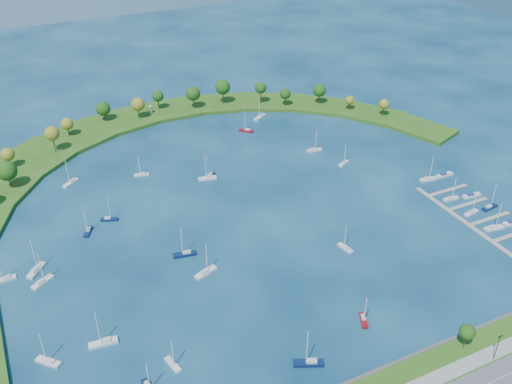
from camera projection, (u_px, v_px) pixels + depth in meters
name	position (u px, v px, depth m)	size (l,w,h in m)	color
ground	(251.00, 207.00, 259.49)	(700.00, 700.00, 0.00)	#072843
breakwater	(121.00, 179.00, 278.95)	(286.74, 247.64, 2.00)	#2B5215
breakwater_trees	(144.00, 122.00, 311.66)	(240.90, 93.13, 15.42)	#382314
harbor_tower	(150.00, 110.00, 341.83)	(2.60, 2.60, 4.57)	gray
dock_system	(494.00, 229.00, 244.48)	(24.28, 82.00, 1.60)	gray
moored_boat_0	(344.00, 163.00, 293.35)	(7.52, 5.29, 10.88)	silver
moored_boat_1	(185.00, 253.00, 229.17)	(9.45, 4.14, 13.43)	#0B1B44
moored_boat_2	(173.00, 363.00, 181.33)	(3.56, 7.73, 10.97)	silver
moored_boat_3	(309.00, 362.00, 181.59)	(9.91, 6.54, 14.22)	#0B1B44
moored_boat_4	(206.00, 272.00, 219.40)	(9.96, 5.93, 14.15)	silver
moored_boat_5	(42.00, 282.00, 214.63)	(9.07, 7.11, 13.44)	silver
moored_boat_6	(36.00, 270.00, 220.47)	(8.30, 9.12, 14.19)	silver
moored_boat_7	(345.00, 247.00, 232.78)	(3.40, 7.71, 10.96)	silver
moored_boat_8	(260.00, 116.00, 341.63)	(9.82, 7.61, 14.51)	silver
moored_boat_9	(246.00, 130.00, 325.88)	(7.77, 7.54, 12.43)	maroon
moored_boat_10	(208.00, 177.00, 280.41)	(9.18, 4.11, 13.04)	silver
moored_boat_11	(5.00, 279.00, 216.18)	(8.31, 2.76, 12.05)	silver
moored_boat_12	(364.00, 319.00, 197.98)	(5.16, 7.65, 11.01)	maroon
moored_boat_13	(48.00, 361.00, 182.09)	(7.59, 7.79, 12.50)	silver
moored_boat_14	(88.00, 231.00, 242.52)	(5.40, 7.88, 11.37)	#0B1B44
moored_boat_15	(142.00, 174.00, 283.46)	(7.56, 3.65, 10.72)	silver
moored_boat_16	(314.00, 149.00, 305.73)	(8.45, 3.49, 12.05)	silver
moored_boat_17	(71.00, 182.00, 276.53)	(8.71, 7.37, 13.20)	silver
moored_boat_19	(209.00, 175.00, 282.41)	(7.97, 5.40, 11.47)	#0B1B44
moored_boat_20	(103.00, 342.00, 188.91)	(9.73, 3.50, 14.01)	silver
moored_boat_21	(109.00, 219.00, 250.28)	(7.83, 4.77, 11.15)	#0B1B44
docked_boat_4	(494.00, 227.00, 244.47)	(9.23, 4.01, 13.13)	silver
docked_boat_6	(471.00, 212.00, 254.60)	(8.00, 3.43, 11.39)	silver
docked_boat_7	(490.00, 207.00, 258.21)	(8.51, 3.23, 12.21)	#0B1B44
docked_boat_8	(451.00, 198.00, 264.53)	(7.78, 2.77, 11.21)	silver
docked_boat_9	(472.00, 195.00, 266.86)	(9.19, 3.31, 1.84)	silver
docked_boat_10	(428.00, 179.00, 279.50)	(8.82, 3.65, 12.58)	silver
docked_boat_11	(444.00, 175.00, 283.15)	(9.22, 2.69, 1.87)	silver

